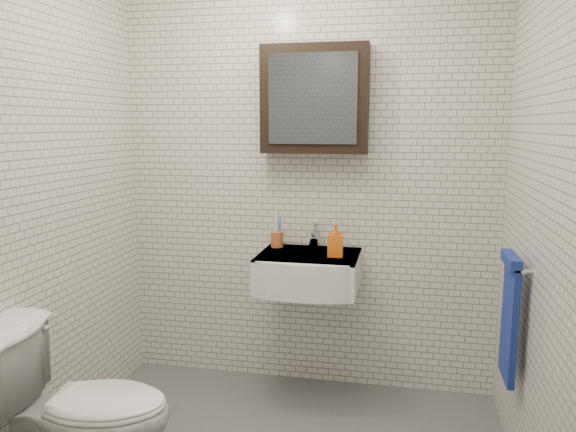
% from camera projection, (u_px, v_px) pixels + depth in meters
% --- Properties ---
extents(room_shell, '(2.22, 2.02, 2.51)m').
position_uv_depth(room_shell, '(266.00, 148.00, 2.28)').
color(room_shell, silver).
rests_on(room_shell, ground).
extents(washbasin, '(0.55, 0.50, 0.20)m').
position_uv_depth(washbasin, '(308.00, 272.00, 3.10)').
color(washbasin, white).
rests_on(washbasin, room_shell).
extents(faucet, '(0.06, 0.20, 0.15)m').
position_uv_depth(faucet, '(314.00, 236.00, 3.26)').
color(faucet, silver).
rests_on(faucet, washbasin).
extents(mirror_cabinet, '(0.60, 0.15, 0.60)m').
position_uv_depth(mirror_cabinet, '(315.00, 99.00, 3.13)').
color(mirror_cabinet, black).
rests_on(mirror_cabinet, room_shell).
extents(towel_rail, '(0.09, 0.30, 0.58)m').
position_uv_depth(towel_rail, '(510.00, 312.00, 2.53)').
color(towel_rail, silver).
rests_on(towel_rail, room_shell).
extents(toothbrush_cup, '(0.09, 0.09, 0.20)m').
position_uv_depth(toothbrush_cup, '(277.00, 238.00, 3.29)').
color(toothbrush_cup, '#B0532C').
rests_on(toothbrush_cup, washbasin).
extents(soap_bottle, '(0.09, 0.09, 0.18)m').
position_uv_depth(soap_bottle, '(335.00, 240.00, 3.05)').
color(soap_bottle, orange).
rests_on(soap_bottle, washbasin).
extents(toilet, '(0.80, 0.53, 0.77)m').
position_uv_depth(toilet, '(80.00, 411.00, 2.33)').
color(toilet, white).
rests_on(toilet, ground).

